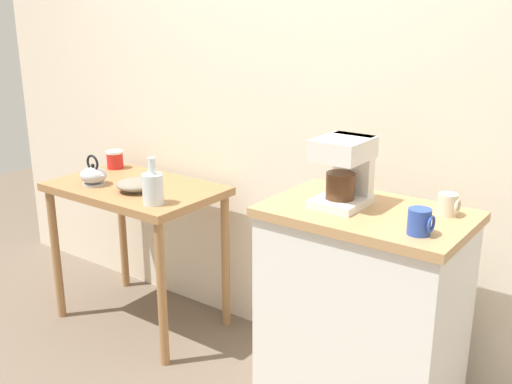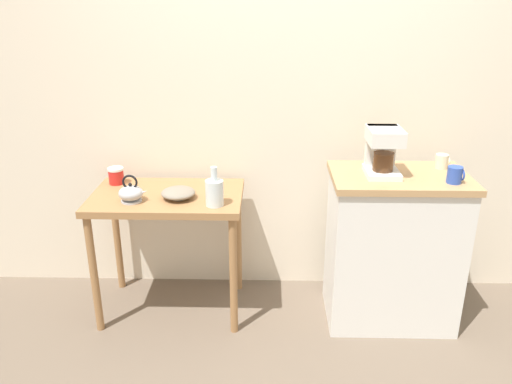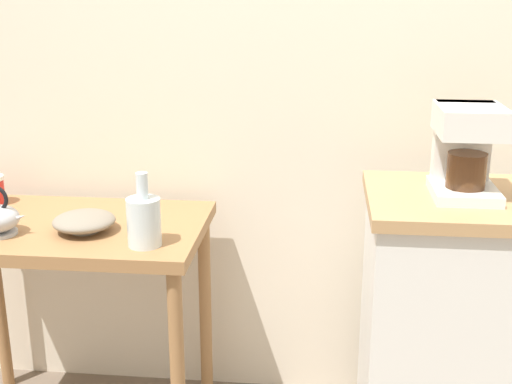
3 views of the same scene
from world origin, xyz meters
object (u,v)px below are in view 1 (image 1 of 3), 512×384
Objects in this scene: mug_blue at (420,222)px; mug_small_cream at (448,205)px; canister_enamel at (115,159)px; teakettle at (94,175)px; coffee_maker at (345,168)px; bowl_stoneware at (136,185)px; glass_carafe_vase at (153,188)px.

mug_small_cream is at bearing 87.73° from mug_blue.
canister_enamel is 1.93m from mug_blue.
teakettle is 1.64× the size of canister_enamel.
coffee_maker is at bearing -163.79° from mug_small_cream.
canister_enamel is 1.13× the size of mug_blue.
teakettle is at bearing -59.93° from canister_enamel.
coffee_maker is at bearing -7.59° from canister_enamel.
canister_enamel is at bearing 172.41° from coffee_maker.
mug_small_cream is (1.49, 0.13, 0.16)m from bowl_stoneware.
mug_small_cream reaches higher than bowl_stoneware.
glass_carafe_vase is 2.19× the size of canister_enamel.
glass_carafe_vase is 0.71m from canister_enamel.
teakettle is 2.05× the size of mug_small_cream.
mug_blue reaches higher than canister_enamel.
coffee_maker is (1.54, -0.21, 0.24)m from canister_enamel.
glass_carafe_vase is at bearing -5.01° from teakettle.
mug_blue is at bearing -2.01° from teakettle.
bowl_stoneware is 0.26m from teakettle.
canister_enamel is at bearing 152.83° from glass_carafe_vase.
mug_blue is (1.90, -0.34, 0.14)m from canister_enamel.
mug_blue reaches higher than bowl_stoneware.
bowl_stoneware is at bearing -29.12° from canister_enamel.
coffee_maker is at bearing 3.20° from teakettle.
glass_carafe_vase is at bearing 179.10° from mug_blue.
mug_blue is at bearing -10.26° from canister_enamel.
mug_small_cream reaches higher than canister_enamel.
teakettle is at bearing -168.49° from bowl_stoneware.
canister_enamel is 1.57m from coffee_maker.
mug_blue is (1.73, -0.06, 0.14)m from teakettle.
canister_enamel is 1.25× the size of mug_small_cream.
mug_small_cream reaches higher than teakettle.
teakettle reaches higher than bowl_stoneware.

